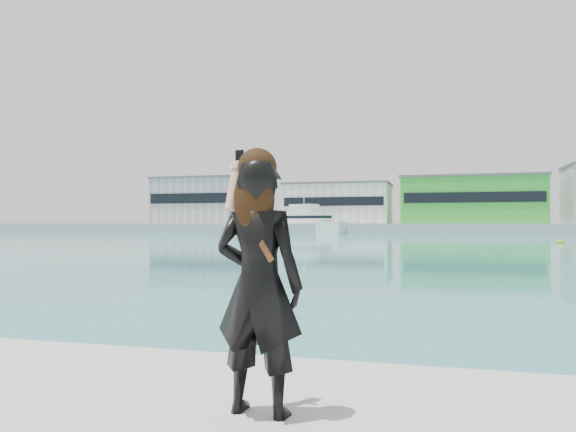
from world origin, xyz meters
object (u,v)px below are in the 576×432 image
object	(u,v)px
buoy_near	(560,243)
buoy_far	(239,236)
woman	(258,278)
motor_yacht	(309,222)

from	to	relation	value
buoy_near	buoy_far	world-z (taller)	same
buoy_far	woman	distance (m)	83.71
buoy_near	woman	size ratio (longest dim) A/B	0.30
woman	buoy_near	bearing A→B (deg)	-96.72
buoy_far	buoy_near	bearing A→B (deg)	-25.35
buoy_near	buoy_far	distance (m)	46.44
buoy_far	woman	world-z (taller)	woman
motor_yacht	buoy_far	world-z (taller)	motor_yacht
buoy_far	woman	xyz separation A→B (m)	(29.36, -78.37, 1.66)
buoy_near	motor_yacht	bearing A→B (deg)	125.13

